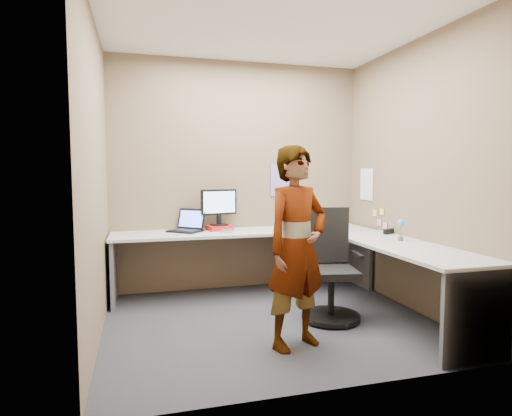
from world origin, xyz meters
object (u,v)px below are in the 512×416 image
object	(u,v)px
desk	(300,250)
office_chair	(330,275)
person	(297,247)
monitor	(219,204)

from	to	relation	value
desk	office_chair	bearing A→B (deg)	-72.84
desk	person	bearing A→B (deg)	-112.62
desk	person	xyz separation A→B (m)	(-0.40, -0.97, 0.21)
desk	monitor	distance (m)	1.11
desk	monitor	xyz separation A→B (m)	(-0.72, 0.73, 0.44)
office_chair	person	world-z (taller)	person
desk	monitor	bearing A→B (deg)	134.60
person	monitor	bearing A→B (deg)	79.30
monitor	office_chair	distance (m)	1.56
monitor	office_chair	world-z (taller)	monitor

